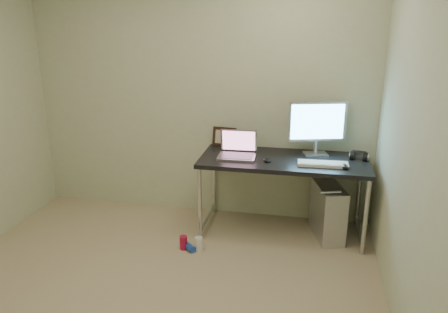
# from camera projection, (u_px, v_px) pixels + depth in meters

# --- Properties ---
(floor) EXTENTS (3.50, 3.50, 0.00)m
(floor) POSITION_uv_depth(u_px,v_px,m) (142.00, 309.00, 3.15)
(floor) COLOR tan
(floor) RESTS_ON ground
(wall_back) EXTENTS (3.50, 0.02, 2.50)m
(wall_back) POSITION_uv_depth(u_px,v_px,m) (199.00, 96.00, 4.40)
(wall_back) COLOR beige
(wall_back) RESTS_ON ground
(wall_right) EXTENTS (0.02, 3.50, 2.50)m
(wall_right) POSITION_uv_depth(u_px,v_px,m) (425.00, 160.00, 2.44)
(wall_right) COLOR beige
(wall_right) RESTS_ON ground
(desk) EXTENTS (1.56, 0.68, 0.75)m
(desk) POSITION_uv_depth(u_px,v_px,m) (284.00, 167.00, 4.09)
(desk) COLOR black
(desk) RESTS_ON ground
(tower_computer) EXTENTS (0.34, 0.54, 0.55)m
(tower_computer) POSITION_uv_depth(u_px,v_px,m) (328.00, 211.00, 4.13)
(tower_computer) COLOR silver
(tower_computer) RESTS_ON ground
(cable_a) EXTENTS (0.01, 0.16, 0.69)m
(cable_a) POSITION_uv_depth(u_px,v_px,m) (323.00, 185.00, 4.37)
(cable_a) COLOR black
(cable_a) RESTS_ON ground
(cable_b) EXTENTS (0.02, 0.11, 0.71)m
(cable_b) POSITION_uv_depth(u_px,v_px,m) (332.00, 188.00, 4.34)
(cable_b) COLOR black
(cable_b) RESTS_ON ground
(can_red) EXTENTS (0.08, 0.08, 0.13)m
(can_red) POSITION_uv_depth(u_px,v_px,m) (184.00, 243.00, 3.95)
(can_red) COLOR #B21338
(can_red) RESTS_ON ground
(can_white) EXTENTS (0.09, 0.09, 0.13)m
(can_white) POSITION_uv_depth(u_px,v_px,m) (199.00, 244.00, 3.93)
(can_white) COLOR white
(can_white) RESTS_ON ground
(can_blue) EXTENTS (0.12, 0.12, 0.06)m
(can_blue) POSITION_uv_depth(u_px,v_px,m) (190.00, 248.00, 3.93)
(can_blue) COLOR #2047B7
(can_blue) RESTS_ON ground
(laptop) EXTENTS (0.36, 0.30, 0.24)m
(laptop) POSITION_uv_depth(u_px,v_px,m) (238.00, 150.00, 4.12)
(laptop) COLOR silver
(laptop) RESTS_ON desk
(monitor) EXTENTS (0.54, 0.21, 0.51)m
(monitor) POSITION_uv_depth(u_px,v_px,m) (317.00, 124.00, 4.10)
(monitor) COLOR silver
(monitor) RESTS_ON desk
(keyboard) EXTENTS (0.45, 0.16, 0.03)m
(keyboard) POSITION_uv_depth(u_px,v_px,m) (323.00, 164.00, 3.88)
(keyboard) COLOR white
(keyboard) RESTS_ON desk
(mouse_right) EXTENTS (0.11, 0.14, 0.04)m
(mouse_right) POSITION_uv_depth(u_px,v_px,m) (345.00, 166.00, 3.82)
(mouse_right) COLOR black
(mouse_right) RESTS_ON desk
(mouse_left) EXTENTS (0.10, 0.13, 0.04)m
(mouse_left) POSITION_uv_depth(u_px,v_px,m) (267.00, 159.00, 3.99)
(mouse_left) COLOR black
(mouse_left) RESTS_ON desk
(headphones) EXTENTS (0.18, 0.10, 0.11)m
(headphones) POSITION_uv_depth(u_px,v_px,m) (359.00, 157.00, 4.03)
(headphones) COLOR black
(headphones) RESTS_ON desk
(picture_frame) EXTENTS (0.25, 0.10, 0.20)m
(picture_frame) POSITION_uv_depth(u_px,v_px,m) (224.00, 137.00, 4.43)
(picture_frame) COLOR black
(picture_frame) RESTS_ON desk
(webcam) EXTENTS (0.05, 0.04, 0.13)m
(webcam) POSITION_uv_depth(u_px,v_px,m) (250.00, 139.00, 4.38)
(webcam) COLOR silver
(webcam) RESTS_ON desk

